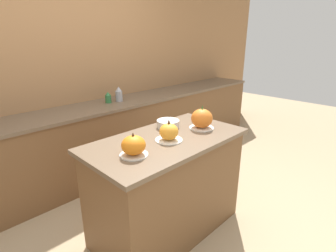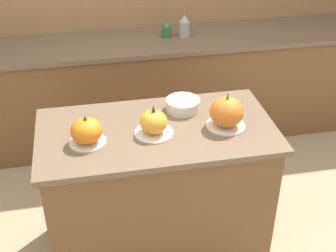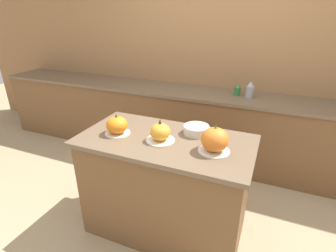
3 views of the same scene
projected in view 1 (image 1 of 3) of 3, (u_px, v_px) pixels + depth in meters
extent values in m
plane|color=tan|center=(167.00, 228.00, 2.40)|extent=(12.00, 12.00, 0.00)
cube|color=#9E7047|center=(69.00, 74.00, 3.08)|extent=(8.00, 0.06, 2.50)
cube|color=brown|center=(167.00, 188.00, 2.26)|extent=(1.28, 0.65, 0.86)
cube|color=brown|center=(167.00, 140.00, 2.11)|extent=(1.34, 0.71, 0.03)
cube|color=brown|center=(90.00, 146.00, 3.13)|extent=(6.00, 0.56, 0.86)
cube|color=brown|center=(87.00, 110.00, 2.98)|extent=(6.00, 0.60, 0.03)
cylinder|color=silver|center=(134.00, 155.00, 1.81)|extent=(0.20, 0.20, 0.01)
ellipsoid|color=orange|center=(134.00, 145.00, 1.78)|extent=(0.17, 0.17, 0.13)
cone|color=#4C2D14|center=(133.00, 134.00, 1.76)|extent=(0.02, 0.02, 0.03)
cylinder|color=silver|center=(169.00, 140.00, 2.06)|extent=(0.22, 0.22, 0.01)
ellipsoid|color=orange|center=(169.00, 132.00, 2.04)|extent=(0.15, 0.15, 0.13)
cone|color=#4C2D14|center=(169.00, 122.00, 2.01)|extent=(0.03, 0.03, 0.04)
cylinder|color=silver|center=(201.00, 128.00, 2.34)|extent=(0.22, 0.22, 0.01)
ellipsoid|color=orange|center=(202.00, 118.00, 2.31)|extent=(0.19, 0.19, 0.17)
cone|color=#38702D|center=(202.00, 107.00, 2.28)|extent=(0.02, 0.02, 0.04)
cylinder|color=#99999E|center=(119.00, 96.00, 3.27)|extent=(0.09, 0.09, 0.13)
cone|color=#99999E|center=(119.00, 89.00, 3.24)|extent=(0.08, 0.08, 0.05)
cylinder|color=#2D6B38|center=(108.00, 99.00, 3.20)|extent=(0.07, 0.07, 0.09)
cone|color=#2D6B38|center=(108.00, 94.00, 3.18)|extent=(0.07, 0.07, 0.04)
cylinder|color=beige|center=(168.00, 124.00, 2.34)|extent=(0.20, 0.20, 0.07)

